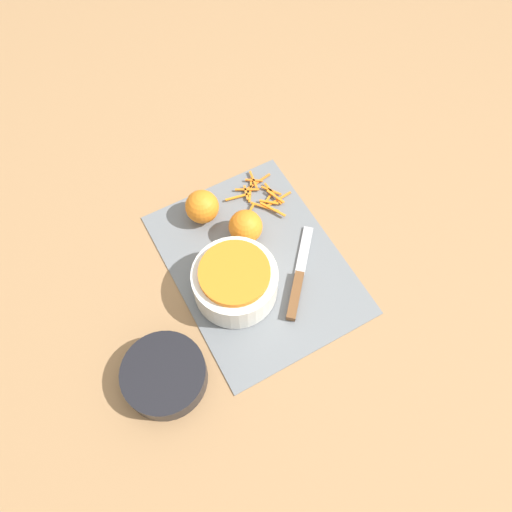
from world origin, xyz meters
The scene contains 8 objects.
ground_plane centered at (0.00, 0.00, 0.00)m, with size 4.00×4.00×0.00m, color #9E754C.
cutting_board centered at (0.00, 0.00, 0.00)m, with size 0.47×0.35×0.01m.
bowl_speckled centered at (-0.04, 0.07, 0.05)m, with size 0.18×0.18×0.09m.
bowl_dark centered at (-0.14, 0.28, 0.03)m, with size 0.16×0.16×0.05m.
knife centered at (-0.10, -0.05, 0.01)m, with size 0.19×0.17×0.02m.
orange_left centered at (0.17, 0.05, 0.04)m, with size 0.08×0.08×0.08m.
orange_right centered at (0.07, -0.01, 0.04)m, with size 0.08×0.08×0.08m.
peel_pile centered at (0.15, -0.10, 0.01)m, with size 0.16×0.15×0.01m.
Camera 1 is at (-0.44, 0.24, 0.98)m, focal length 35.00 mm.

